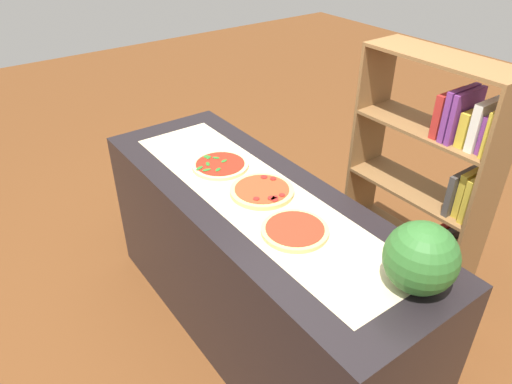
{
  "coord_description": "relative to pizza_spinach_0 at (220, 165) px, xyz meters",
  "views": [
    {
      "loc": [
        1.58,
        -1.15,
        2.2
      ],
      "look_at": [
        0.0,
        0.0,
        0.94
      ],
      "focal_mm": 33.5,
      "sensor_mm": 36.0,
      "label": 1
    }
  ],
  "objects": [
    {
      "name": "bookshelf",
      "position": [
        0.72,
        0.91,
        -0.17
      ],
      "size": [
        0.8,
        0.28,
        1.51
      ],
      "color": "brown",
      "rests_on": "ground_plane"
    },
    {
      "name": "counter",
      "position": [
        0.34,
        -0.01,
        -0.47
      ],
      "size": [
        2.08,
        0.72,
        0.92
      ],
      "primitive_type": "cube",
      "color": "black",
      "rests_on": "ground_plane"
    },
    {
      "name": "pizza_pepperoni_1",
      "position": [
        0.34,
        0.03,
        0.0
      ],
      "size": [
        0.32,
        0.32,
        0.03
      ],
      "color": "#DBB26B",
      "rests_on": "parchment_paper"
    },
    {
      "name": "parchment_paper",
      "position": [
        0.34,
        -0.01,
        -0.01
      ],
      "size": [
        1.77,
        0.45,
        0.0
      ],
      "primitive_type": "cube",
      "color": "beige",
      "rests_on": "counter"
    },
    {
      "name": "watermelon",
      "position": [
        1.2,
        0.11,
        0.13
      ],
      "size": [
        0.28,
        0.28,
        0.28
      ],
      "primitive_type": "sphere",
      "color": "#2D6628",
      "rests_on": "counter"
    },
    {
      "name": "ground_plane",
      "position": [
        0.34,
        -0.01,
        -0.94
      ],
      "size": [
        12.0,
        12.0,
        0.0
      ],
      "primitive_type": "plane",
      "color": "brown"
    },
    {
      "name": "pizza_spinach_0",
      "position": [
        0.0,
        0.0,
        0.0
      ],
      "size": [
        0.3,
        0.3,
        0.03
      ],
      "color": "#E5C17F",
      "rests_on": "parchment_paper"
    },
    {
      "name": "pizza_plain_2",
      "position": [
        0.68,
        -0.04,
        0.0
      ],
      "size": [
        0.3,
        0.3,
        0.02
      ],
      "color": "#DBB26B",
      "rests_on": "parchment_paper"
    }
  ]
}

